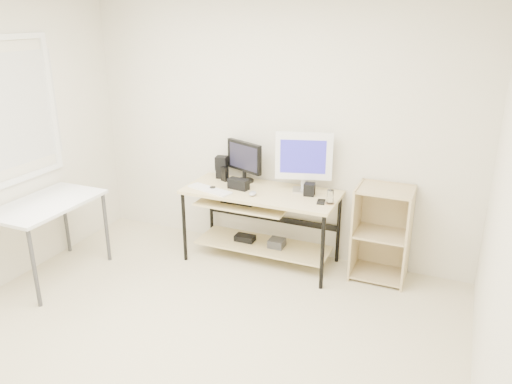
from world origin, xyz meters
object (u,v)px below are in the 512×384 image
at_px(shelf_unit, 382,232).
at_px(white_imac, 304,158).
at_px(side_table, 47,210).
at_px(desk, 259,211).
at_px(audio_controller, 225,174).
at_px(black_monitor, 244,159).

distance_m(shelf_unit, white_imac, 1.00).
distance_m(side_table, white_imac, 2.41).
bearing_deg(shelf_unit, desk, -172.23).
xyz_separation_m(shelf_unit, audio_controller, (-1.61, -0.03, 0.37)).
relative_size(desk, white_imac, 2.61).
xyz_separation_m(shelf_unit, white_imac, (-0.78, -0.01, 0.63)).
height_order(side_table, white_imac, white_imac).
bearing_deg(side_table, desk, 32.65).
distance_m(black_monitor, white_imac, 0.64).
bearing_deg(desk, black_monitor, 141.90).
bearing_deg(white_imac, shelf_unit, -15.19).
relative_size(shelf_unit, white_imac, 1.57).
bearing_deg(black_monitor, white_imac, 19.54).
bearing_deg(side_table, black_monitor, 41.45).
xyz_separation_m(desk, shelf_unit, (1.18, 0.16, -0.09)).
bearing_deg(side_table, audio_controller, 44.12).
relative_size(black_monitor, audio_controller, 2.95).
distance_m(side_table, audio_controller, 1.71).
height_order(side_table, audio_controller, audio_controller).
bearing_deg(black_monitor, side_table, -115.50).
relative_size(shelf_unit, black_monitor, 2.07).
height_order(white_imac, audio_controller, white_imac).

